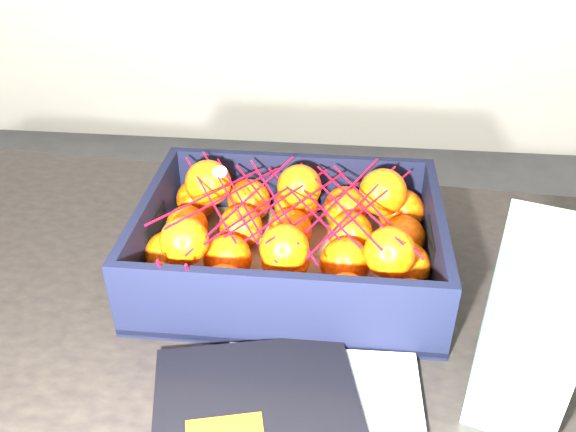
# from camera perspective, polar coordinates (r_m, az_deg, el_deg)

# --- Properties ---
(table) EXTENTS (1.25, 0.88, 0.75)m
(table) POSITION_cam_1_polar(r_m,az_deg,el_deg) (0.80, -1.30, -16.60)
(table) COLOR black
(table) RESTS_ON ground
(produce_crate) EXTENTS (0.39, 0.29, 0.11)m
(produce_crate) POSITION_cam_1_polar(r_m,az_deg,el_deg) (0.80, 0.22, -3.49)
(produce_crate) COLOR brown
(produce_crate) RESTS_ON table
(clementine_heap) EXTENTS (0.37, 0.27, 0.11)m
(clementine_heap) POSITION_cam_1_polar(r_m,az_deg,el_deg) (0.79, 0.47, -2.04)
(clementine_heap) COLOR #EB4704
(clementine_heap) RESTS_ON produce_crate
(mesh_net) EXTENTS (0.32, 0.26, 0.10)m
(mesh_net) POSITION_cam_1_polar(r_m,az_deg,el_deg) (0.75, -0.25, 1.01)
(mesh_net) COLOR #B5061C
(mesh_net) RESTS_ON clementine_heap
(retail_carton) EXTENTS (0.12, 0.15, 0.20)m
(retail_carton) POSITION_cam_1_polar(r_m,az_deg,el_deg) (0.65, 22.05, -9.39)
(retail_carton) COLOR white
(retail_carton) RESTS_ON table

